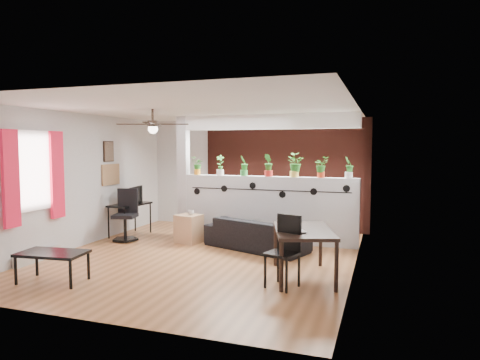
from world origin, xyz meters
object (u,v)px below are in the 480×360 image
Objects in this scene: potted_plant_0 at (197,165)px; potted_plant_1 at (220,165)px; potted_plant_6 at (349,167)px; folding_chair at (286,244)px; cup at (191,213)px; computer_desk at (130,207)px; potted_plant_4 at (294,164)px; cube_shelf at (189,229)px; potted_plant_2 at (244,165)px; dining_table at (303,234)px; office_chair at (126,218)px; sofa at (256,234)px; potted_plant_5 at (321,166)px; coffee_table at (52,255)px; ceiling_fan at (153,126)px; potted_plant_3 at (269,164)px.

potted_plant_1 is at bearing -0.00° from potted_plant_0.
folding_chair is at bearing -103.84° from potted_plant_6.
computer_desk is at bearing 171.40° from cup.
potted_plant_4 is 1.05m from potted_plant_6.
potted_plant_0 reaches higher than cube_shelf.
potted_plant_4 is at bearing 0.00° from potted_plant_0.
folding_chair is (1.47, -2.60, -0.98)m from potted_plant_2.
folding_chair reaches higher than computer_desk.
office_chair is at bearing 161.36° from dining_table.
sofa is 1.45m from cube_shelf.
potted_plant_4 is at bearing -112.21° from sofa.
office_chair is (-1.78, -0.82, -1.11)m from potted_plant_1.
potted_plant_5 is at bearing 0.00° from potted_plant_2.
potted_plant_1 is 1.03× the size of potted_plant_6.
potted_plant_5 is 0.27× the size of dining_table.
potted_plant_5 is 4.98m from coffee_table.
cup is at bearing 9.90° from office_chair.
dining_table is at bearing 21.95° from coffee_table.
ceiling_fan is 2.09m from cup.
potted_plant_0 is 1.85m from office_chair.
potted_plant_1 is 0.43× the size of coffee_table.
potted_plant_4 is at bearing 40.24° from ceiling_fan.
coffee_table is (0.55, -2.69, -0.07)m from office_chair.
coffee_table is (-2.81, -3.51, -1.21)m from potted_plant_4.
sofa is (-1.12, -0.66, -1.29)m from potted_plant_5.
potted_plant_3 is at bearing 33.66° from cube_shelf.
potted_plant_4 is (2.13, 1.80, -0.71)m from ceiling_fan.
computer_desk is 1.02× the size of folding_chair.
potted_plant_5 reaches higher than cup.
cup is (-1.99, -0.58, -0.98)m from potted_plant_4.
potted_plant_6 is 0.41× the size of coffee_table.
coffee_table is at bearing -133.53° from potted_plant_5.
coffee_table is at bearing 71.96° from sofa.
potted_plant_1 is at bearing 70.71° from coffee_table.
ceiling_fan is 2.61× the size of potted_plant_3.
potted_plant_6 reaches higher than sofa.
potted_plant_5 reaches higher than dining_table.
dining_table is at bearing -44.88° from potted_plant_1.
coffee_table is at bearing -91.90° from cube_shelf.
ceiling_fan reaches higher than potted_plant_3.
potted_plant_2 reaches higher than office_chair.
potted_plant_6 reaches higher than office_chair.
cup is (-1.40, 0.08, 0.34)m from sofa.
potted_plant_0 is 0.38× the size of folding_chair.
cup reaches higher than sofa.
potted_plant_2 is at bearing 59.19° from ceiling_fan.
potted_plant_3 reaches higher than cup.
ceiling_fan is 2.49× the size of potted_plant_4.
sofa is 3.34× the size of cube_shelf.
cup is 0.12× the size of folding_chair.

